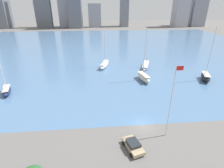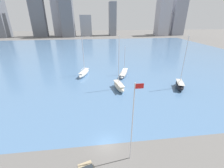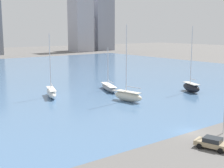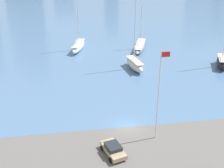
{
  "view_description": "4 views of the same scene",
  "coord_description": "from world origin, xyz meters",
  "px_view_note": "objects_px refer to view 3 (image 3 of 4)",
  "views": [
    {
      "loc": [
        -8.46,
        -27.17,
        21.42
      ],
      "look_at": [
        -4.77,
        13.35,
        3.0
      ],
      "focal_mm": 28.0,
      "sensor_mm": 36.0,
      "label": 1
    },
    {
      "loc": [
        -1.53,
        -19.88,
        20.74
      ],
      "look_at": [
        2.87,
        15.78,
        4.62
      ],
      "focal_mm": 24.0,
      "sensor_mm": 36.0,
      "label": 2
    },
    {
      "loc": [
        -36.51,
        -28.71,
        15.09
      ],
      "look_at": [
        -4.42,
        13.77,
        5.9
      ],
      "focal_mm": 50.0,
      "sensor_mm": 36.0,
      "label": 3
    },
    {
      "loc": [
        -8.16,
        -38.88,
        26.66
      ],
      "look_at": [
        -1.15,
        8.23,
        3.39
      ],
      "focal_mm": 50.0,
      "sensor_mm": 36.0,
      "label": 4
    }
  ],
  "objects_px": {
    "sailboat_white": "(51,92)",
    "sailboat_gray": "(109,87)",
    "sailboat_cream": "(128,96)",
    "sailboat_black": "(191,87)",
    "parked_sedan_tan": "(212,143)"
  },
  "relations": [
    {
      "from": "sailboat_gray",
      "to": "sailboat_black",
      "type": "height_order",
      "value": "sailboat_black"
    },
    {
      "from": "sailboat_cream",
      "to": "sailboat_black",
      "type": "relative_size",
      "value": 1.01
    },
    {
      "from": "sailboat_gray",
      "to": "sailboat_white",
      "type": "distance_m",
      "value": 15.38
    },
    {
      "from": "sailboat_black",
      "to": "parked_sedan_tan",
      "type": "height_order",
      "value": "sailboat_black"
    },
    {
      "from": "sailboat_gray",
      "to": "parked_sedan_tan",
      "type": "distance_m",
      "value": 41.88
    },
    {
      "from": "parked_sedan_tan",
      "to": "sailboat_cream",
      "type": "bearing_deg",
      "value": 55.3
    },
    {
      "from": "sailboat_white",
      "to": "parked_sedan_tan",
      "type": "bearing_deg",
      "value": -67.35
    },
    {
      "from": "sailboat_cream",
      "to": "sailboat_white",
      "type": "bearing_deg",
      "value": 119.27
    },
    {
      "from": "sailboat_cream",
      "to": "sailboat_gray",
      "type": "relative_size",
      "value": 1.49
    },
    {
      "from": "sailboat_gray",
      "to": "sailboat_black",
      "type": "bearing_deg",
      "value": -21.63
    },
    {
      "from": "sailboat_black",
      "to": "sailboat_cream",
      "type": "bearing_deg",
      "value": -164.46
    },
    {
      "from": "sailboat_cream",
      "to": "sailboat_white",
      "type": "distance_m",
      "value": 17.73
    },
    {
      "from": "sailboat_white",
      "to": "sailboat_gray",
      "type": "bearing_deg",
      "value": 14.33
    },
    {
      "from": "sailboat_black",
      "to": "sailboat_white",
      "type": "relative_size",
      "value": 1.11
    },
    {
      "from": "parked_sedan_tan",
      "to": "sailboat_black",
      "type": "bearing_deg",
      "value": 26.03
    }
  ]
}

